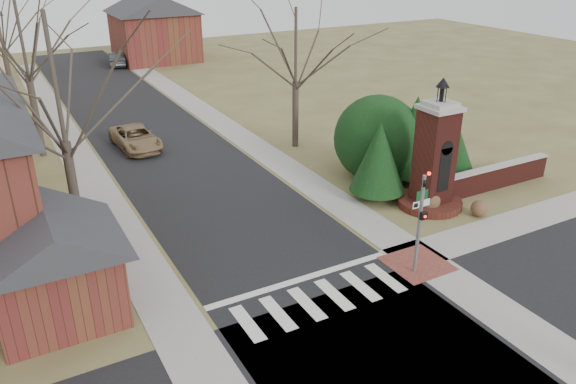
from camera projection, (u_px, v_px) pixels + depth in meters
ground at (332, 311)px, 20.18m from camera, size 120.00×120.00×0.00m
main_street at (155, 138)px, 37.75m from camera, size 8.00×70.00×0.01m
cross_street at (384, 361)px, 17.78m from camera, size 120.00×8.00×0.01m
crosswalk_zone at (321, 299)px, 20.82m from camera, size 8.00×2.20×0.02m
stop_bar at (301, 279)px, 22.01m from camera, size 8.00×0.35×0.02m
sidewalk_right_main at (226, 126)px, 40.03m from camera, size 2.00×60.00×0.02m
sidewalk_left at (74, 150)px, 35.47m from camera, size 2.00×60.00×0.02m
curb_apron at (417, 264)px, 23.08m from camera, size 2.40×2.40×0.02m
traffic_signal_pole at (421, 214)px, 21.46m from camera, size 0.28×0.41×4.50m
sign_post at (421, 208)px, 23.42m from camera, size 0.90×0.07×2.75m
brick_gate_monument at (434, 166)px, 27.23m from camera, size 3.20×3.20×6.47m
brick_garden_wall at (495, 177)px, 29.83m from camera, size 7.50×0.50×1.30m
garage_left at (53, 260)px, 19.11m from camera, size 4.80×4.80×4.29m
house_distant_right at (154, 26)px, 60.52m from camera, size 8.80×8.80×7.30m
evergreen_near at (379, 157)px, 27.98m from camera, size 2.80×2.80×4.10m
evergreen_mid at (415, 134)px, 30.27m from camera, size 3.40×3.40×4.70m
evergreen_far at (454, 146)px, 30.64m from camera, size 2.40×2.40×3.30m
evergreen_mass at (378, 135)px, 30.73m from camera, size 4.80×4.80×4.80m
bare_tree_0 at (53, 70)px, 21.13m from camera, size 8.05×8.05×11.15m
bare_tree_1 at (18, 21)px, 31.37m from camera, size 8.40×8.40×11.64m
bare_tree_3 at (296, 40)px, 33.50m from camera, size 7.00×7.00×9.70m
pickup_truck at (136, 138)px, 35.55m from camera, size 2.55×5.08×1.38m
distant_car at (117, 59)px, 58.82m from camera, size 2.30×4.68×1.48m
dry_shrub_left at (429, 201)px, 27.41m from camera, size 1.05×1.05×1.05m
dry_shrub_right at (479, 208)px, 26.94m from camera, size 0.80×0.80×0.80m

